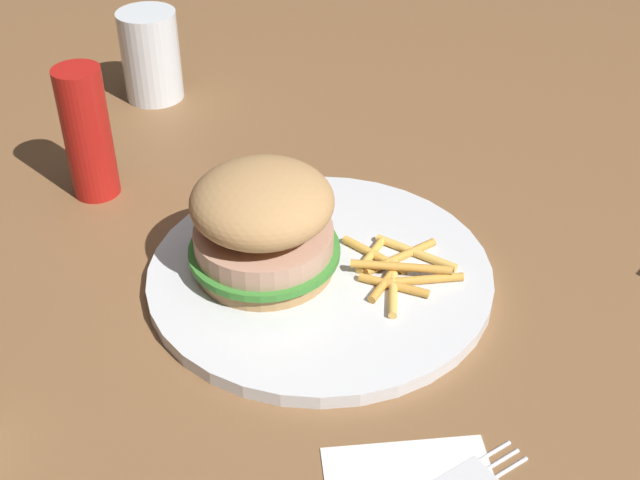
% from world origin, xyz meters
% --- Properties ---
extents(ground_plane, '(1.60, 1.60, 0.00)m').
position_xyz_m(ground_plane, '(0.00, 0.00, 0.00)').
color(ground_plane, brown).
extents(plate, '(0.29, 0.29, 0.01)m').
position_xyz_m(plate, '(0.02, 0.01, 0.01)').
color(plate, silver).
rests_on(plate, ground_plane).
extents(sandwich, '(0.13, 0.13, 0.09)m').
position_xyz_m(sandwich, '(-0.02, 0.04, 0.06)').
color(sandwich, tan).
rests_on(sandwich, plate).
extents(fries_pile, '(0.09, 0.11, 0.01)m').
position_xyz_m(fries_pile, '(0.08, -0.01, 0.02)').
color(fries_pile, gold).
rests_on(fries_pile, plate).
extents(drink_glass, '(0.07, 0.07, 0.10)m').
position_xyz_m(drink_glass, '(-0.02, 0.40, 0.04)').
color(drink_glass, silver).
rests_on(drink_glass, ground_plane).
extents(ketchup_bottle, '(0.04, 0.04, 0.13)m').
position_xyz_m(ketchup_bottle, '(-0.12, 0.22, 0.06)').
color(ketchup_bottle, '#B21914').
rests_on(ketchup_bottle, ground_plane).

